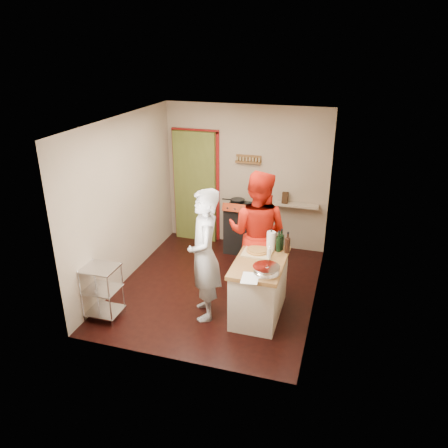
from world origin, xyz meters
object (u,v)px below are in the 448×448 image
(wire_shelving, at_px, (102,290))
(person_stripe, at_px, (204,255))
(stove, at_px, (243,227))
(person_red, at_px, (257,233))
(island, at_px, (260,286))

(wire_shelving, xyz_separation_m, person_stripe, (1.34, 0.47, 0.50))
(wire_shelving, bearing_deg, stove, 63.15)
(stove, bearing_deg, person_red, -67.15)
(island, xyz_separation_m, person_red, (-0.19, 0.65, 0.50))
(person_stripe, relative_size, person_red, 0.98)
(wire_shelving, height_order, person_stripe, person_stripe)
(stove, distance_m, island, 2.05)
(island, xyz_separation_m, person_stripe, (-0.72, -0.23, 0.48))
(island, height_order, person_stripe, person_stripe)
(person_stripe, bearing_deg, stove, 156.39)
(stove, bearing_deg, wire_shelving, -116.85)
(person_stripe, bearing_deg, island, 84.09)
(wire_shelving, xyz_separation_m, person_red, (1.87, 1.35, 0.52))
(person_stripe, xyz_separation_m, person_red, (0.53, 0.88, 0.02))
(stove, distance_m, wire_shelving, 2.94)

